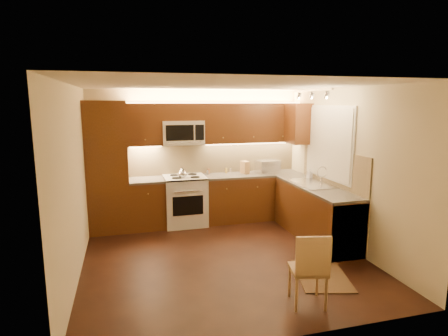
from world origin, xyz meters
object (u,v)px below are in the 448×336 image
object	(u,v)px
stove	(185,200)
knife_block	(245,167)
toaster_oven	(267,167)
microwave	(183,132)
sink	(312,180)
soap_bottle	(310,174)
dining_chair	(308,268)
kettle	(182,173)

from	to	relation	value
stove	knife_block	world-z (taller)	knife_block
toaster_oven	stove	bearing A→B (deg)	174.78
microwave	sink	world-z (taller)	microwave
soap_bottle	toaster_oven	bearing A→B (deg)	110.44
soap_bottle	dining_chair	size ratio (longest dim) A/B	0.20
stove	dining_chair	bearing A→B (deg)	-74.26
sink	toaster_oven	size ratio (longest dim) A/B	2.06
knife_block	microwave	bearing A→B (deg)	161.30
toaster_oven	knife_block	size ratio (longest dim) A/B	1.72
sink	knife_block	bearing A→B (deg)	124.02
microwave	soap_bottle	world-z (taller)	microwave
stove	microwave	bearing A→B (deg)	90.00
kettle	stove	bearing A→B (deg)	50.25
dining_chair	kettle	bearing A→B (deg)	119.64
soap_bottle	knife_block	bearing A→B (deg)	125.52
microwave	dining_chair	size ratio (longest dim) A/B	0.88
kettle	dining_chair	size ratio (longest dim) A/B	0.22
stove	microwave	size ratio (longest dim) A/B	1.21
sink	soap_bottle	world-z (taller)	soap_bottle
dining_chair	knife_block	bearing A→B (deg)	96.69
sink	knife_block	distance (m)	1.44
stove	soap_bottle	world-z (taller)	soap_bottle
microwave	soap_bottle	distance (m)	2.45
knife_block	dining_chair	distance (m)	3.28
stove	kettle	world-z (taller)	kettle
sink	toaster_oven	world-z (taller)	toaster_oven
stove	knife_block	size ratio (longest dim) A/B	3.78
toaster_oven	sink	bearing A→B (deg)	-78.50
soap_bottle	dining_chair	xyz separation A→B (m)	(-1.30, -2.46, -0.55)
microwave	dining_chair	xyz separation A→B (m)	(0.89, -3.28, -1.29)
microwave	soap_bottle	bearing A→B (deg)	-20.50
microwave	toaster_oven	xyz separation A→B (m)	(1.64, -0.12, -0.69)
sink	kettle	xyz separation A→B (m)	(-2.06, 1.00, 0.04)
dining_chair	stove	bearing A→B (deg)	117.93
stove	knife_block	bearing A→B (deg)	3.24
soap_bottle	dining_chair	distance (m)	2.84
sink	toaster_oven	distance (m)	1.20
kettle	dining_chair	distance (m)	3.21
stove	soap_bottle	size ratio (longest dim) A/B	5.35
sink	stove	bearing A→B (deg)	150.64
kettle	knife_block	world-z (taller)	knife_block
sink	toaster_oven	xyz separation A→B (m)	(-0.36, 1.14, 0.05)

